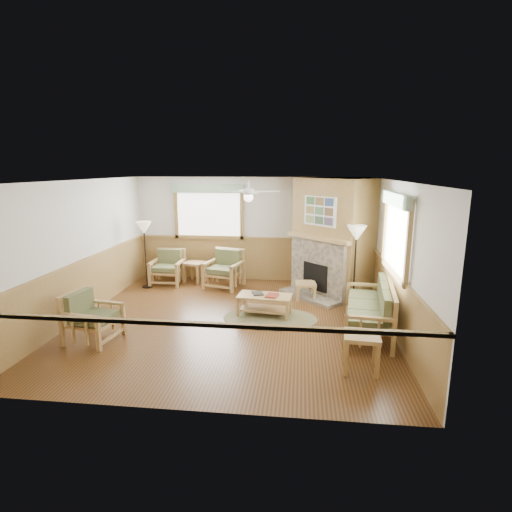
# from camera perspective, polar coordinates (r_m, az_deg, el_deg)

# --- Properties ---
(floor) EXTENTS (6.00, 6.00, 0.01)m
(floor) POSITION_cam_1_polar(r_m,az_deg,el_deg) (7.94, -3.48, -9.19)
(floor) COLOR #543317
(floor) RESTS_ON ground
(ceiling) EXTENTS (6.00, 6.00, 0.01)m
(ceiling) POSITION_cam_1_polar(r_m,az_deg,el_deg) (7.38, -3.77, 10.72)
(ceiling) COLOR white
(ceiling) RESTS_ON floor
(wall_back) EXTENTS (6.00, 0.02, 2.70)m
(wall_back) POSITION_cam_1_polar(r_m,az_deg,el_deg) (10.46, -0.76, 3.83)
(wall_back) COLOR silver
(wall_back) RESTS_ON floor
(wall_front) EXTENTS (6.00, 0.02, 2.70)m
(wall_front) POSITION_cam_1_polar(r_m,az_deg,el_deg) (4.73, -10.00, -7.15)
(wall_front) COLOR silver
(wall_front) RESTS_ON floor
(wall_left) EXTENTS (0.02, 6.00, 2.70)m
(wall_left) POSITION_cam_1_polar(r_m,az_deg,el_deg) (8.59, -23.75, 0.85)
(wall_left) COLOR silver
(wall_left) RESTS_ON floor
(wall_right) EXTENTS (0.02, 6.00, 2.70)m
(wall_right) POSITION_cam_1_polar(r_m,az_deg,el_deg) (7.62, 19.19, -0.14)
(wall_right) COLOR silver
(wall_right) RESTS_ON floor
(wainscot) EXTENTS (6.00, 6.00, 1.10)m
(wainscot) POSITION_cam_1_polar(r_m,az_deg,el_deg) (7.75, -3.54, -5.38)
(wainscot) COLOR olive
(wainscot) RESTS_ON floor
(fireplace) EXTENTS (3.11, 3.11, 2.70)m
(fireplace) POSITION_cam_1_polar(r_m,az_deg,el_deg) (9.47, 10.91, 2.69)
(fireplace) COLOR olive
(fireplace) RESTS_ON floor
(window_back) EXTENTS (1.90, 0.16, 1.50)m
(window_back) POSITION_cam_1_polar(r_m,az_deg,el_deg) (10.51, -6.87, 10.24)
(window_back) COLOR white
(window_back) RESTS_ON wall_back
(window_right) EXTENTS (0.16, 1.90, 1.50)m
(window_right) POSITION_cam_1_polar(r_m,az_deg,el_deg) (7.26, 19.88, 8.65)
(window_right) COLOR white
(window_right) RESTS_ON wall_right
(ceiling_fan) EXTENTS (1.59, 1.59, 0.36)m
(ceiling_fan) POSITION_cam_1_polar(r_m,az_deg,el_deg) (7.63, -1.10, 10.50)
(ceiling_fan) COLOR white
(ceiling_fan) RESTS_ON ceiling
(sofa) EXTENTS (2.06, 1.05, 0.91)m
(sofa) POSITION_cam_1_polar(r_m,az_deg,el_deg) (7.55, 15.72, -7.09)
(sofa) COLOR tan
(sofa) RESTS_ON floor
(armchair_back_left) EXTENTS (0.77, 0.77, 0.86)m
(armchair_back_left) POSITION_cam_1_polar(r_m,az_deg,el_deg) (10.49, -12.56, -1.57)
(armchair_back_left) COLOR tan
(armchair_back_left) RESTS_ON floor
(armchair_back_right) EXTENTS (1.01, 1.01, 0.93)m
(armchair_back_right) POSITION_cam_1_polar(r_m,az_deg,el_deg) (9.95, -4.61, -1.88)
(armchair_back_right) COLOR tan
(armchair_back_right) RESTS_ON floor
(armchair_left) EXTENTS (0.88, 0.88, 0.86)m
(armchair_left) POSITION_cam_1_polar(r_m,az_deg,el_deg) (7.45, -22.27, -8.04)
(armchair_left) COLOR tan
(armchair_left) RESTS_ON floor
(coffee_table) EXTENTS (1.11, 0.64, 0.42)m
(coffee_table) POSITION_cam_1_polar(r_m,az_deg,el_deg) (8.12, 1.23, -7.04)
(coffee_table) COLOR tan
(coffee_table) RESTS_ON floor
(end_table_chairs) EXTENTS (0.59, 0.58, 0.54)m
(end_table_chairs) POSITION_cam_1_polar(r_m,az_deg,el_deg) (10.52, -8.75, -2.28)
(end_table_chairs) COLOR tan
(end_table_chairs) RESTS_ON floor
(end_table_sofa) EXTENTS (0.55, 0.53, 0.57)m
(end_table_sofa) POSITION_cam_1_polar(r_m,az_deg,el_deg) (6.19, 14.78, -13.17)
(end_table_sofa) COLOR tan
(end_table_sofa) RESTS_ON floor
(footstool) EXTENTS (0.49, 0.49, 0.39)m
(footstool) POSITION_cam_1_polar(r_m,az_deg,el_deg) (9.15, 7.08, -4.96)
(footstool) COLOR tan
(footstool) RESTS_ON floor
(braided_rug) EXTENTS (2.47, 2.47, 0.01)m
(braided_rug) POSITION_cam_1_polar(r_m,az_deg,el_deg) (8.02, 2.01, -8.87)
(braided_rug) COLOR brown
(braided_rug) RESTS_ON floor
(floor_lamp_left) EXTENTS (0.49, 0.49, 1.66)m
(floor_lamp_left) POSITION_cam_1_polar(r_m,az_deg,el_deg) (10.20, -15.51, 0.18)
(floor_lamp_left) COLOR black
(floor_lamp_left) RESTS_ON floor
(floor_lamp_right) EXTENTS (0.49, 0.49, 1.78)m
(floor_lamp_right) POSITION_cam_1_polar(r_m,az_deg,el_deg) (8.64, 13.93, -1.52)
(floor_lamp_right) COLOR black
(floor_lamp_right) RESTS_ON floor
(book_red) EXTENTS (0.27, 0.33, 0.03)m
(book_red) POSITION_cam_1_polar(r_m,az_deg,el_deg) (7.98, 2.29, -5.55)
(book_red) COLOR maroon
(book_red) RESTS_ON coffee_table
(book_dark) EXTENTS (0.27, 0.32, 0.03)m
(book_dark) POSITION_cam_1_polar(r_m,az_deg,el_deg) (8.12, 0.23, -5.26)
(book_dark) COLOR black
(book_dark) RESTS_ON coffee_table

